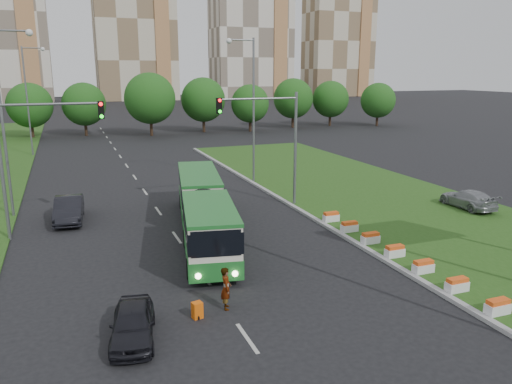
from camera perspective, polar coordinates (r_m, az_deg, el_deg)
name	(u,v)px	position (r m, az deg, el deg)	size (l,w,h in m)	color
ground	(263,267)	(24.79, 0.79, -8.61)	(360.00, 360.00, 0.00)	black
grass_median	(388,203)	(37.53, 14.87, -1.17)	(14.00, 60.00, 0.15)	#224C15
median_kerb	(302,212)	(34.02, 5.30, -2.26)	(0.30, 60.00, 0.18)	#9A9A9A
lane_markings	(141,186)	(42.72, -12.99, 0.62)	(0.20, 100.00, 0.01)	#ACADA6
flower_planters	(395,251)	(26.60, 15.58, -6.51)	(1.10, 13.70, 0.60)	white
traffic_mast_median	(274,132)	(34.25, 2.08, 6.89)	(5.76, 0.32, 8.00)	slate
traffic_mast_left	(31,145)	(30.63, -24.31, 4.87)	(5.76, 0.32, 8.00)	slate
street_lamps	(160,127)	(31.97, -10.97, 7.33)	(36.00, 60.00, 12.00)	slate
tree_line	(192,103)	(78.67, -7.38, 10.02)	(120.00, 8.00, 9.00)	#1D5216
apartment_tower_ceast	(134,21)	(173.61, -13.76, 18.49)	(25.00, 15.00, 50.00)	beige
apartment_tower_east	(251,29)	(183.24, -0.59, 18.12)	(27.00, 15.00, 47.00)	beige
midrise_east	(338,42)	(197.89, 9.37, 16.60)	(24.00, 14.00, 40.00)	beige
articulated_bus	(201,208)	(29.30, -6.32, -1.87)	(2.45, 15.73, 2.59)	beige
car_left_near	(133,323)	(18.91, -13.91, -14.37)	(1.51, 3.75, 1.28)	black
car_left_far	(69,209)	(34.08, -20.61, -1.86)	(1.66, 4.75, 1.57)	black
car_median	(468,199)	(37.44, 23.05, -0.73)	(1.78, 4.39, 1.27)	#909398
pedestrian	(226,288)	(20.48, -3.44, -10.92)	(0.65, 0.42, 1.77)	gray
shopping_trolley	(197,310)	(20.10, -6.73, -13.28)	(0.38, 0.41, 0.66)	#EB5C0C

